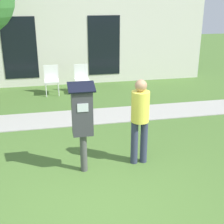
{
  "coord_description": "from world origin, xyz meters",
  "views": [
    {
      "loc": [
        -0.56,
        -3.81,
        2.91
      ],
      "look_at": [
        0.46,
        1.05,
        1.05
      ],
      "focal_mm": 50.0,
      "sensor_mm": 36.0,
      "label": 1
    }
  ],
  "objects": [
    {
      "name": "person_standing",
      "position": [
        0.98,
        1.09,
        0.93
      ],
      "size": [
        0.32,
        0.32,
        1.58
      ],
      "rotation": [
        0.0,
        0.0,
        -0.42
      ],
      "color": "#333851",
      "rests_on": "ground"
    },
    {
      "name": "ground_plane",
      "position": [
        0.0,
        0.0,
        0.0
      ],
      "size": [
        40.0,
        40.0,
        0.0
      ],
      "primitive_type": "plane",
      "color": "#476B2D"
    },
    {
      "name": "sidewalk",
      "position": [
        0.0,
        3.56,
        0.01
      ],
      "size": [
        12.0,
        1.1,
        0.02
      ],
      "color": "#A3A099",
      "rests_on": "ground"
    },
    {
      "name": "parking_meter",
      "position": [
        -0.05,
        1.01,
        1.02
      ],
      "size": [
        0.44,
        0.31,
        1.59
      ],
      "color": "#4C4C4C",
      "rests_on": "ground"
    },
    {
      "name": "outdoor_chair_middle",
      "position": [
        0.47,
        5.74,
        0.53
      ],
      "size": [
        0.44,
        0.44,
        0.9
      ],
      "rotation": [
        0.0,
        0.0,
        0.34
      ],
      "color": "white",
      "rests_on": "ground"
    },
    {
      "name": "building_facade",
      "position": [
        0.0,
        6.96,
        1.6
      ],
      "size": [
        10.0,
        0.26,
        3.2
      ],
      "color": "silver",
      "rests_on": "ground"
    },
    {
      "name": "outdoor_chair_left",
      "position": [
        -0.46,
        5.81,
        0.53
      ],
      "size": [
        0.44,
        0.44,
        0.9
      ],
      "rotation": [
        0.0,
        0.0,
        0.33
      ],
      "color": "white",
      "rests_on": "ground"
    }
  ]
}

